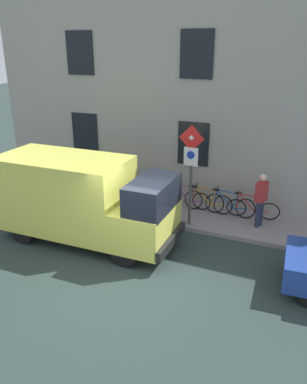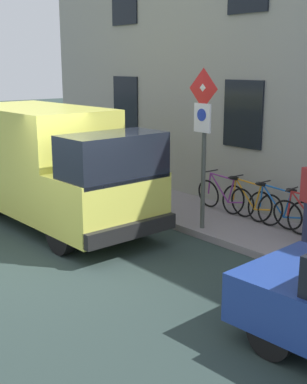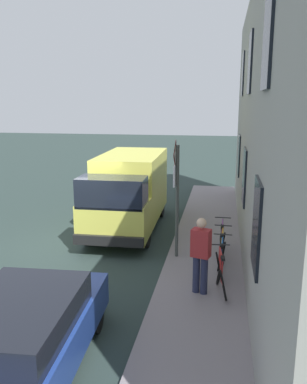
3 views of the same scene
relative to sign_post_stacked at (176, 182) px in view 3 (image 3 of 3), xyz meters
name	(u,v)px [view 3 (image 3 of 3)]	position (x,y,z in m)	size (l,w,h in m)	color
ground_plane	(77,247)	(-3.03, 0.51, -2.21)	(80.00, 80.00, 0.00)	#283633
sidewalk_slab	(205,253)	(0.79, 0.51, -2.14)	(2.01, 17.91, 0.14)	gray
building_facade	(262,128)	(2.15, 0.51, 1.40)	(0.75, 15.91, 7.23)	#96978E
sign_post_stacked	(176,182)	(0.00, 0.00, 0.00)	(0.15, 0.56, 3.08)	#474C47
delivery_van	(129,190)	(-1.91, 2.63, -0.88)	(2.11, 5.37, 2.50)	#DCD955
parked_hatchback	(23,336)	(-1.76, -5.13, -1.48)	(1.97, 4.09, 1.38)	navy
bicycle_red	(221,273)	(1.25, -1.76, -1.70)	(0.46, 1.72, 0.89)	black
bicycle_blue	(221,260)	(1.25, -1.01, -1.70)	(0.46, 1.71, 0.89)	black
bicycle_orange	(222,249)	(1.25, -0.25, -1.70)	(0.46, 1.71, 0.89)	black
bicycle_purple	(222,240)	(1.25, 0.50, -1.70)	(0.46, 1.71, 0.89)	black
pedestrian	(201,253)	(0.80, -2.04, -1.14)	(0.46, 0.36, 1.72)	#262B47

